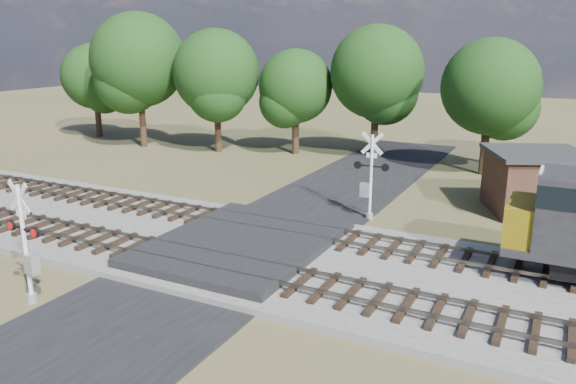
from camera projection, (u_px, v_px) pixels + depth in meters
The scene contains 10 objects.
ground at pixel (237, 256), 24.22m from camera, with size 160.00×160.00×0.00m, color #484E29.
ballast_bed at pixel (480, 294), 20.22m from camera, with size 140.00×10.00×0.30m, color gray.
road at pixel (237, 255), 24.20m from camera, with size 7.00×60.00×0.08m, color black.
crossing_panel at pixel (243, 245), 24.56m from camera, with size 7.00×9.00×0.62m, color #262628.
track_near at pixel (279, 277), 21.02m from camera, with size 140.00×2.60×0.33m.
track_far at pixel (331, 237), 25.32m from camera, with size 140.00×2.60×0.33m.
crossing_signal_near at pixel (28, 254), 19.40m from camera, with size 1.79×0.41×4.45m.
crossing_signal_far at pixel (369, 184), 28.64m from camera, with size 1.85×0.40×4.58m.
equipment_shed at pixel (535, 181), 29.97m from camera, with size 6.43×6.43×3.33m.
treeline at pixel (519, 78), 36.04m from camera, with size 76.81×12.19×11.32m.
Camera 1 is at (12.25, -19.17, 9.02)m, focal length 35.00 mm.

